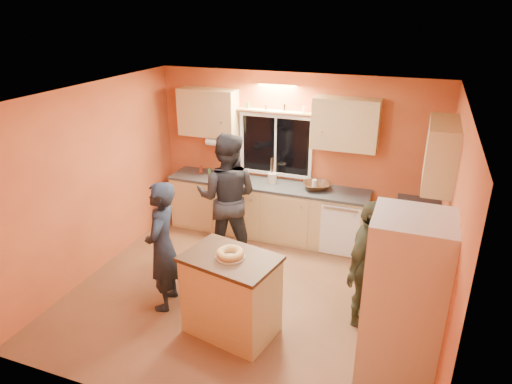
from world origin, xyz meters
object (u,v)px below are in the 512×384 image
at_px(refrigerator, 403,302).
at_px(person_center, 227,197).
at_px(person_left, 162,247).
at_px(person_right, 367,265).
at_px(island, 231,294).

height_order(refrigerator, person_center, person_center).
height_order(person_left, person_right, person_left).
bearing_deg(island, person_left, -179.21).
xyz_separation_m(refrigerator, island, (-1.82, 0.07, -0.40)).
relative_size(island, person_center, 0.59).
distance_m(person_center, person_right, 2.31).
relative_size(refrigerator, person_right, 1.15).
bearing_deg(island, person_center, 126.39).
xyz_separation_m(person_center, person_right, (2.12, -0.90, -0.17)).
xyz_separation_m(refrigerator, person_center, (-2.55, 1.65, 0.05)).
distance_m(refrigerator, person_left, 2.81).
bearing_deg(person_right, island, 130.37).
bearing_deg(refrigerator, person_center, 147.07).
distance_m(island, person_center, 1.80).
relative_size(refrigerator, person_left, 1.09).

